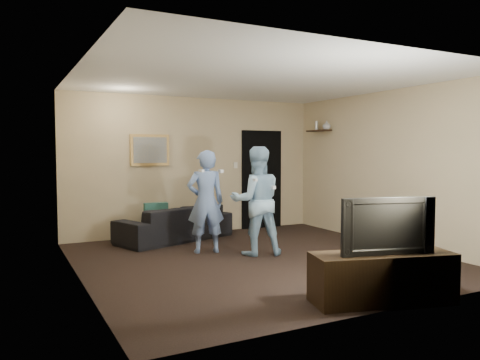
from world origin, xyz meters
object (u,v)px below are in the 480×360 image
sofa (175,223)px  wii_player_right (256,201)px  television (383,225)px  wii_player_left (206,202)px  tv_console (382,278)px

sofa → wii_player_right: (0.72, -1.67, 0.52)m
television → wii_player_left: (-0.71, 3.06, -0.02)m
tv_console → wii_player_left: wii_player_left is taller
wii_player_left → wii_player_right: bearing=-38.1°
wii_player_left → television: bearing=-76.9°
tv_console → wii_player_right: wii_player_right is taller
television → wii_player_right: (-0.08, 2.57, 0.01)m
sofa → television: (0.81, -4.24, 0.51)m
sofa → tv_console: size_ratio=1.39×
television → wii_player_right: size_ratio=0.62×
television → wii_player_right: wii_player_right is taller
tv_console → wii_player_left: bearing=118.1°
wii_player_left → sofa: bearing=94.7°
wii_player_left → wii_player_right: wii_player_right is taller
wii_player_right → television: bearing=-88.1°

